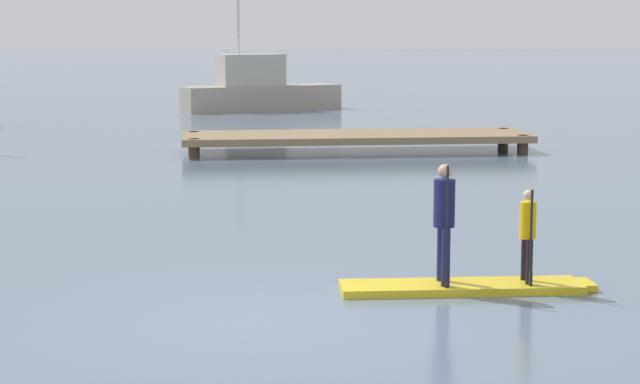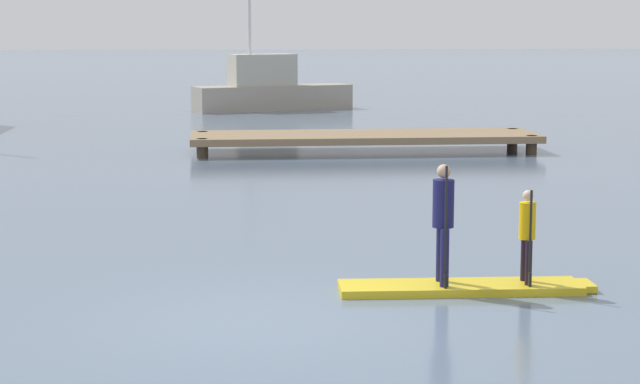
# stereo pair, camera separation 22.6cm
# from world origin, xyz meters

# --- Properties ---
(ground_plane) EXTENTS (240.00, 240.00, 0.00)m
(ground_plane) POSITION_xyz_m (0.00, 0.00, 0.00)
(ground_plane) COLOR slate
(paddleboard_near) EXTENTS (3.24, 0.81, 0.10)m
(paddleboard_near) POSITION_xyz_m (2.71, 1.14, 0.05)
(paddleboard_near) COLOR gold
(paddleboard_near) RESTS_ON ground
(paddler_adult) EXTENTS (0.28, 0.49, 1.53)m
(paddler_adult) POSITION_xyz_m (2.40, 1.15, 0.97)
(paddler_adult) COLOR #19194C
(paddler_adult) RESTS_ON paddleboard_near
(paddler_child_solo) EXTENTS (0.22, 0.41, 1.21)m
(paddler_child_solo) POSITION_xyz_m (3.47, 1.10, 0.77)
(paddler_child_solo) COLOR black
(paddler_child_solo) RESTS_ON paddleboard_near
(fishing_boat_green_midground) EXTENTS (6.17, 3.18, 5.03)m
(fishing_boat_green_midground) POSITION_xyz_m (1.73, 30.73, 0.79)
(fishing_boat_green_midground) COLOR #9E9384
(fishing_boat_green_midground) RESTS_ON ground
(floating_dock) EXTENTS (8.94, 2.48, 0.48)m
(floating_dock) POSITION_xyz_m (3.47, 16.61, 0.39)
(floating_dock) COLOR #846B4C
(floating_dock) RESTS_ON ground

